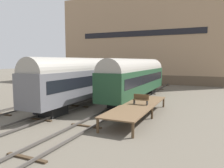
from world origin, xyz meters
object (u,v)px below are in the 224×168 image
train_car_green (137,77)px  bench (141,99)px  train_car_grey (85,78)px  person_worker (34,104)px

train_car_green → bench: (2.94, -7.96, -1.40)m
bench → train_car_green: bearing=110.3°
train_car_grey → train_car_green: (4.63, 5.10, -0.06)m
train_car_grey → person_worker: train_car_grey is taller
train_car_grey → person_worker: size_ratio=10.80×
train_car_green → person_worker: 13.16m
train_car_grey → bench: train_car_grey is taller
train_car_grey → train_car_green: 6.89m
train_car_green → bench: size_ratio=12.80×
train_car_green → person_worker: (-6.42, -11.31, -2.03)m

